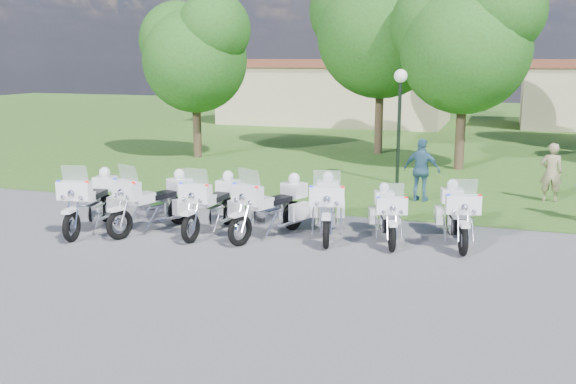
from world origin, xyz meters
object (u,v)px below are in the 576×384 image
(motorcycle_5, at_px, (387,214))
(motorcycle_3, at_px, (272,206))
(motorcycle_6, at_px, (456,214))
(lamp_post, at_px, (400,97))
(motorcycle_1, at_px, (155,201))
(bystander_a, at_px, (551,173))
(motorcycle_0, at_px, (92,201))
(bystander_c, at_px, (422,170))
(motorcycle_2, at_px, (213,203))
(motorcycle_4, at_px, (327,206))

(motorcycle_5, bearing_deg, motorcycle_3, -5.47)
(motorcycle_6, xyz_separation_m, lamp_post, (-2.45, 6.67, 2.23))
(motorcycle_1, relative_size, bystander_a, 1.42)
(motorcycle_0, relative_size, bystander_c, 1.39)
(motorcycle_0, bearing_deg, motorcycle_1, -173.23)
(motorcycle_1, bearing_deg, motorcycle_3, -151.92)
(motorcycle_2, xyz_separation_m, motorcycle_6, (5.69, 0.97, -0.03))
(motorcycle_4, distance_m, lamp_post, 7.40)
(motorcycle_1, xyz_separation_m, bystander_c, (5.77, 5.43, 0.21))
(motorcycle_0, relative_size, motorcycle_5, 1.19)
(motorcycle_0, bearing_deg, lamp_post, -136.25)
(motorcycle_2, relative_size, lamp_post, 0.66)
(motorcycle_0, height_order, motorcycle_5, motorcycle_0)
(bystander_a, xyz_separation_m, bystander_c, (-3.62, -1.19, 0.06))
(motorcycle_1, distance_m, motorcycle_4, 4.23)
(motorcycle_1, distance_m, motorcycle_5, 5.65)
(bystander_c, bearing_deg, motorcycle_1, 53.42)
(lamp_post, distance_m, bystander_a, 5.33)
(motorcycle_2, distance_m, bystander_c, 6.72)
(motorcycle_3, bearing_deg, lamp_post, -81.13)
(motorcycle_4, distance_m, bystander_a, 7.77)
(bystander_c, bearing_deg, motorcycle_0, 49.10)
(motorcycle_1, xyz_separation_m, motorcycle_4, (4.13, 0.90, -0.00))
(motorcycle_2, relative_size, bystander_c, 1.36)
(motorcycle_5, height_order, motorcycle_6, motorcycle_6)
(motorcycle_2, relative_size, motorcycle_4, 1.00)
(motorcycle_2, bearing_deg, motorcycle_5, -167.06)
(motorcycle_0, distance_m, motorcycle_1, 1.58)
(lamp_post, distance_m, bystander_c, 3.40)
(motorcycle_2, distance_m, bystander_a, 10.17)
(motorcycle_5, relative_size, motorcycle_6, 0.90)
(lamp_post, xyz_separation_m, bystander_c, (1.12, -2.53, -1.98))
(motorcycle_2, distance_m, motorcycle_4, 2.78)
(motorcycle_2, height_order, motorcycle_4, motorcycle_4)
(motorcycle_3, height_order, motorcycle_5, motorcycle_3)
(motorcycle_3, bearing_deg, bystander_c, -97.84)
(motorcycle_1, bearing_deg, bystander_c, -116.85)
(motorcycle_4, xyz_separation_m, motorcycle_6, (2.97, 0.38, -0.04))
(motorcycle_1, relative_size, lamp_post, 0.65)
(motorcycle_3, bearing_deg, motorcycle_0, 33.08)
(motorcycle_6, bearing_deg, motorcycle_4, -6.13)
(motorcycle_6, distance_m, lamp_post, 7.45)
(motorcycle_0, bearing_deg, motorcycle_2, -175.25)
(motorcycle_3, relative_size, motorcycle_6, 1.02)
(motorcycle_1, bearing_deg, bystander_a, -124.92)
(motorcycle_0, height_order, motorcycle_2, motorcycle_0)
(motorcycle_2, relative_size, bystander_a, 1.45)
(motorcycle_4, xyz_separation_m, lamp_post, (0.52, 7.05, 2.19))
(motorcycle_3, bearing_deg, motorcycle_2, 25.86)
(motorcycle_1, bearing_deg, motorcycle_4, -147.79)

